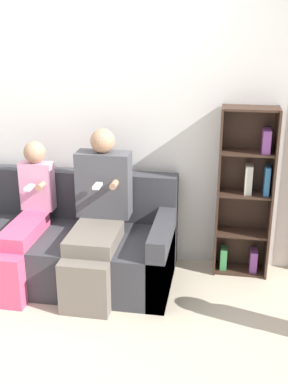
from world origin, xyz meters
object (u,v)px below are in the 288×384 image
(adult_seated, at_px, (98,212))
(bookshelf, at_px, (246,194))
(couch, at_px, (50,244))
(child_seated, at_px, (26,218))

(adult_seated, height_order, bookshelf, bookshelf)
(couch, xyz_separation_m, adult_seated, (0.44, -0.09, 0.35))
(child_seated, bearing_deg, adult_seated, 3.64)
(child_seated, xyz_separation_m, bookshelf, (1.70, 0.46, 0.14))
(couch, distance_m, bookshelf, 1.65)
(couch, distance_m, child_seated, 0.33)
(adult_seated, bearing_deg, bookshelf, 20.69)
(adult_seated, xyz_separation_m, bookshelf, (1.12, 0.42, 0.06))
(couch, height_order, bookshelf, bookshelf)
(couch, bearing_deg, bookshelf, 11.92)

